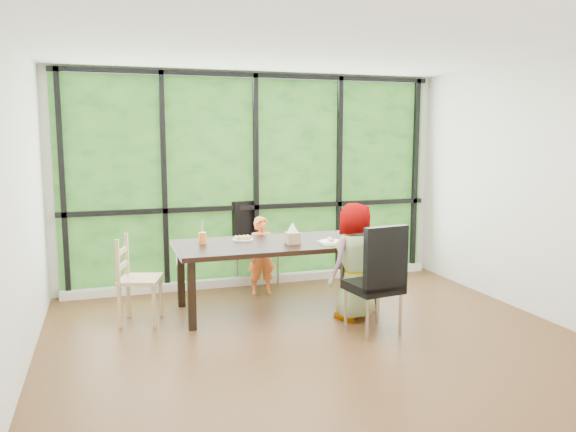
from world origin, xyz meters
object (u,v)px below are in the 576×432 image
object	(u,v)px
child_older	(352,261)
white_mug	(361,232)
chair_interior_leather	(373,278)
chair_end_beech	(140,279)
orange_cup	(203,238)
green_cup	(366,237)
tissue_box	(293,238)
child_toddler	(262,256)
plate_near	(331,242)
chair_window_leather	(257,244)
dining_table	(277,275)
plate_far	(243,240)

from	to	relation	value
child_older	white_mug	bearing A→B (deg)	-143.87
chair_interior_leather	child_older	world-z (taller)	child_older
chair_end_beech	orange_cup	xyz separation A→B (m)	(0.68, 0.16, 0.36)
green_cup	tissue_box	xyz separation A→B (m)	(-0.79, 0.18, 0.00)
orange_cup	green_cup	world-z (taller)	orange_cup
child_toddler	plate_near	size ratio (longest dim) A/B	3.65
chair_interior_leather	plate_near	bearing A→B (deg)	-90.55
chair_window_leather	green_cup	bearing A→B (deg)	-71.89
chair_end_beech	green_cup	xyz separation A→B (m)	(2.39, -0.30, 0.36)
dining_table	child_toddler	size ratio (longest dim) A/B	2.32
chair_window_leather	white_mug	distance (m)	1.39
chair_window_leather	plate_near	size ratio (longest dim) A/B	4.16
child_older	white_mug	size ratio (longest dim) A/B	13.70
green_cup	tissue_box	world-z (taller)	tissue_box
green_cup	white_mug	world-z (taller)	green_cup
green_cup	tissue_box	bearing A→B (deg)	166.88
plate_near	chair_end_beech	bearing A→B (deg)	174.75
child_older	orange_cup	bearing A→B (deg)	-48.41
dining_table	chair_interior_leather	size ratio (longest dim) A/B	2.04
tissue_box	orange_cup	bearing A→B (deg)	163.02
dining_table	green_cup	size ratio (longest dim) A/B	19.31
green_cup	child_older	bearing A→B (deg)	-137.07
dining_table	orange_cup	distance (m)	0.92
plate_near	green_cup	distance (m)	0.39
chair_end_beech	white_mug	bearing A→B (deg)	-72.77
chair_window_leather	child_toddler	distance (m)	0.37
chair_window_leather	green_cup	xyz separation A→B (m)	(0.89, -1.29, 0.27)
plate_far	orange_cup	world-z (taller)	orange_cup
chair_interior_leather	child_toddler	xyz separation A→B (m)	(-0.67, 1.64, -0.07)
plate_near	orange_cup	size ratio (longest dim) A/B	2.05
chair_window_leather	orange_cup	world-z (taller)	chair_window_leather
plate_near	tissue_box	world-z (taller)	tissue_box
chair_end_beech	child_toddler	bearing A→B (deg)	-51.10
chair_window_leather	child_toddler	size ratio (longest dim) A/B	1.14
white_mug	orange_cup	bearing A→B (deg)	176.63
chair_end_beech	child_toddler	world-z (taller)	child_toddler
child_toddler	plate_far	size ratio (longest dim) A/B	4.15
chair_interior_leather	chair_end_beech	world-z (taller)	chair_interior_leather
chair_interior_leather	tissue_box	size ratio (longest dim) A/B	7.48
chair_window_leather	plate_near	distance (m)	1.30
child_toddler	tissue_box	size ratio (longest dim) A/B	6.56
child_older	tissue_box	size ratio (longest dim) A/B	8.51
child_older	green_cup	distance (m)	0.43
child_older	plate_near	world-z (taller)	child_older
child_older	tissue_box	xyz separation A→B (m)	(-0.51, 0.44, 0.20)
child_older	tissue_box	distance (m)	0.70
dining_table	tissue_box	world-z (taller)	tissue_box
chair_interior_leather	green_cup	xyz separation A→B (m)	(0.26, 0.71, 0.27)
tissue_box	chair_end_beech	bearing A→B (deg)	175.74
plate_far	plate_near	world-z (taller)	plate_near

